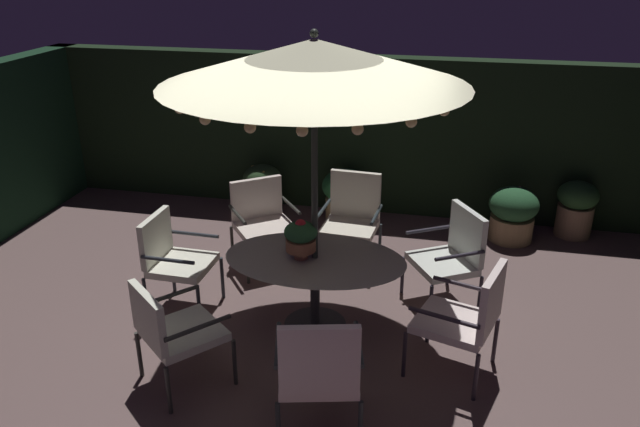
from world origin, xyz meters
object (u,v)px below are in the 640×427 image
Objects in this scene: patio_chair_north at (467,315)px; patio_chair_west at (319,369)px; centerpiece_planter at (301,236)px; potted_plant_back_left at (576,207)px; patio_chair_southeast at (262,217)px; patio_dining_table at (315,272)px; patio_chair_south at (173,255)px; patio_chair_east at (352,214)px; potted_plant_front_corner at (345,193)px; potted_plant_left_far at (263,189)px; patio_umbrella at (314,63)px; potted_plant_left_near at (513,213)px; patio_chair_northeast at (452,252)px; patio_chair_southwest at (172,328)px.

patio_chair_north is 1.41m from patio_chair_west.
centerpiece_planter is 0.54× the size of potted_plant_back_left.
patio_chair_north is 1.05× the size of patio_chair_southeast.
patio_chair_south is (-1.41, 0.04, -0.01)m from patio_dining_table.
patio_chair_east reaches higher than patio_chair_southeast.
patio_dining_table is 1.64× the size of patio_chair_east.
potted_plant_left_far is at bearing -178.37° from potted_plant_front_corner.
patio_umbrella is 2.36m from patio_chair_west.
centerpiece_planter is 0.56× the size of potted_plant_left_near.
patio_umbrella is 3.31m from potted_plant_front_corner.
patio_chair_south is at bearing 176.54° from centerpiece_planter.
patio_chair_east is at bearing -152.63° from potted_plant_left_near.
patio_chair_southeast is (-0.74, 1.17, -0.38)m from centerpiece_planter.
patio_chair_north reaches higher than patio_chair_southeast.
potted_plant_left_near is (1.58, 3.75, -0.24)m from patio_chair_west.
patio_chair_west is 1.55× the size of potted_plant_left_near.
patio_chair_west is (0.34, -1.39, 0.00)m from patio_dining_table.
patio_chair_east is 2.82m from patio_chair_west.
patio_chair_west is at bearing -39.02° from patio_chair_south.
patio_chair_west is 4.23m from potted_plant_left_far.
patio_chair_east is 1.51× the size of potted_plant_left_near.
potted_plant_back_left is at bearing 25.65° from patio_chair_east.
patio_chair_northeast is (1.22, 0.73, -1.91)m from patio_umbrella.
patio_chair_south is at bearing 178.53° from patio_umbrella.
patio_umbrella is at bearing -1.47° from patio_chair_south.
patio_chair_southwest reaches higher than patio_dining_table.
patio_chair_south is at bearing -92.97° from potted_plant_left_far.
patio_chair_west is at bearing -120.09° from potted_plant_back_left.
patio_chair_south reaches higher than potted_plant_back_left.
potted_plant_left_near is 3.21m from potted_plant_left_far.
patio_umbrella is at bearing 49.47° from patio_chair_southwest.
patio_chair_north reaches higher than potted_plant_back_left.
patio_chair_northeast is at bearing 30.95° from patio_dining_table.
patio_chair_east is 2.87m from potted_plant_back_left.
patio_chair_northeast reaches higher than patio_chair_south.
patio_chair_southwest is (-1.02, -2.50, -0.02)m from patio_chair_east.
patio_chair_north is 2.71m from patio_chair_southeast.
patio_chair_west is (-1.02, -0.96, 0.02)m from patio_chair_north.
patio_umbrella reaches higher than potted_plant_left_near.
patio_chair_southwest is at bearing -101.67° from potted_plant_front_corner.
potted_plant_back_left is (4.10, 2.63, -0.20)m from patio_chair_south.
potted_plant_front_corner is at bearing 175.01° from potted_plant_left_near.
patio_chair_south is 0.94× the size of patio_chair_west.
potted_plant_back_left is (2.35, 4.05, -0.21)m from patio_chair_west.
centerpiece_planter is at bearing -149.99° from patio_chair_northeast.
potted_plant_front_corner is at bearing 127.44° from patio_chair_northeast.
patio_chair_southeast reaches higher than potted_plant_back_left.
potted_plant_left_near is (-0.77, -0.30, -0.02)m from potted_plant_back_left.
potted_plant_left_near is (1.82, 0.94, -0.21)m from patio_chair_east.
patio_chair_south is at bearing 170.62° from patio_chair_north.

